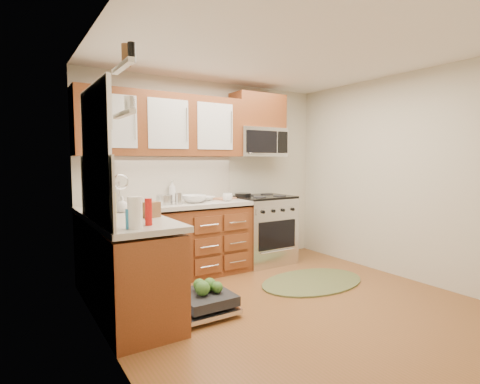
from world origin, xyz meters
TOP-DOWN VIEW (x-y plane):
  - floor at (0.00, 0.00)m, footprint 3.50×3.50m
  - ceiling at (0.00, 0.00)m, footprint 3.50×3.50m
  - wall_back at (0.00, 1.75)m, footprint 3.50×0.04m
  - wall_left at (-1.75, 0.00)m, footprint 0.04×3.50m
  - wall_right at (1.75, 0.00)m, footprint 0.04×3.50m
  - base_cabinet_back at (-0.73, 1.45)m, footprint 2.05×0.60m
  - base_cabinet_left at (-1.45, 0.52)m, footprint 0.60×1.25m
  - countertop_back at (-0.72, 1.44)m, footprint 2.07×0.64m
  - countertop_left at (-1.44, 0.53)m, footprint 0.64×1.27m
  - backsplash_back at (-0.73, 1.74)m, footprint 2.05×0.02m
  - backsplash_left at (-1.74, 0.52)m, footprint 0.02×1.25m
  - upper_cabinets at (-0.73, 1.57)m, footprint 2.05×0.35m
  - cabinet_over_mw at (0.68, 1.57)m, footprint 0.76×0.35m
  - range at (0.68, 1.43)m, footprint 0.76×0.64m
  - microwave at (0.68, 1.55)m, footprint 0.76×0.38m
  - sink at (-1.25, 1.42)m, footprint 0.62×0.50m
  - dishwasher at (-0.86, 0.30)m, footprint 0.70×0.60m
  - window at (-1.74, 0.50)m, footprint 0.03×1.05m
  - window_blind at (-1.71, 0.50)m, footprint 0.02×0.96m
  - shelf_upper at (-1.72, -0.35)m, footprint 0.04×0.40m
  - shelf_lower at (-1.72, -0.35)m, footprint 0.04×0.40m
  - rug at (0.66, 0.40)m, footprint 1.52×1.18m
  - skillet at (0.40, 1.53)m, footprint 0.27×0.27m
  - stock_pot at (-0.79, 1.39)m, footprint 0.20×0.20m
  - cutting_board at (0.12, 1.55)m, footprint 0.33×0.26m
  - canister at (-0.65, 1.31)m, footprint 0.11×0.11m
  - paper_towel_roll at (-1.54, 0.05)m, footprint 0.13×0.13m
  - mustard_bottle at (-1.62, 0.48)m, footprint 0.10×0.10m
  - red_bottle at (-1.41, 0.13)m, footprint 0.08×0.08m
  - wooden_box at (-1.25, 0.53)m, footprint 0.17×0.14m
  - blue_carton at (-1.57, 0.06)m, footprint 0.10×0.07m
  - bowl_a at (-0.19, 1.52)m, footprint 0.28×0.28m
  - bowl_b at (-0.41, 1.39)m, footprint 0.37×0.37m
  - cup at (0.02, 1.31)m, footprint 0.17×0.17m
  - soap_bottle_a at (-0.58, 1.68)m, footprint 0.12×0.12m
  - soap_bottle_b at (-1.62, 1.05)m, footprint 0.10×0.10m
  - soap_bottle_c at (-1.39, 1.00)m, footprint 0.13×0.13m

SIDE VIEW (x-z plane):
  - floor at x=0.00m, z-range 0.00..0.00m
  - rug at x=0.66m, z-range 0.00..0.02m
  - dishwasher at x=-0.86m, z-range 0.00..0.20m
  - base_cabinet_back at x=-0.73m, z-range 0.00..0.85m
  - base_cabinet_left at x=-1.45m, z-range 0.00..0.85m
  - range at x=0.68m, z-range 0.00..0.95m
  - sink at x=-1.25m, z-range 0.67..0.93m
  - countertop_back at x=-0.72m, z-range 0.88..0.93m
  - countertop_left at x=-1.44m, z-range 0.88..0.93m
  - cutting_board at x=0.12m, z-range 0.93..0.95m
  - bowl_a at x=-0.19m, z-range 0.93..0.98m
  - skillet at x=0.40m, z-range 0.95..0.99m
  - bowl_b at x=-0.41m, z-range 0.93..1.02m
  - cup at x=0.02m, z-range 0.93..1.03m
  - stock_pot at x=-0.79m, z-range 0.93..1.04m
  - canister at x=-0.65m, z-range 0.93..1.07m
  - wooden_box at x=-1.25m, z-range 0.93..1.07m
  - blue_carton at x=-1.57m, z-range 0.92..1.08m
  - soap_bottle_c at x=-1.39m, z-range 0.93..1.09m
  - soap_bottle_b at x=-1.62m, z-range 0.93..1.11m
  - red_bottle at x=-1.41m, z-range 0.93..1.15m
  - mustard_bottle at x=-1.62m, z-range 0.93..1.17m
  - paper_towel_roll at x=-1.54m, z-range 0.93..1.17m
  - soap_bottle_a at x=-0.58m, z-range 0.93..1.19m
  - backsplash_back at x=-0.73m, z-range 0.93..1.49m
  - backsplash_left at x=-1.74m, z-range 0.93..1.49m
  - wall_back at x=0.00m, z-range 0.00..2.50m
  - wall_left at x=-1.75m, z-range 0.00..2.50m
  - wall_right at x=1.75m, z-range 0.00..2.50m
  - window at x=-1.74m, z-range 1.02..2.08m
  - microwave at x=0.68m, z-range 1.50..1.90m
  - shelf_lower at x=-1.72m, z-range 1.74..1.76m
  - upper_cabinets at x=-0.73m, z-range 1.50..2.25m
  - window_blind at x=-1.71m, z-range 1.68..2.08m
  - shelf_upper at x=-1.72m, z-range 2.03..2.06m
  - cabinet_over_mw at x=0.68m, z-range 1.90..2.37m
  - ceiling at x=0.00m, z-range 2.50..2.50m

